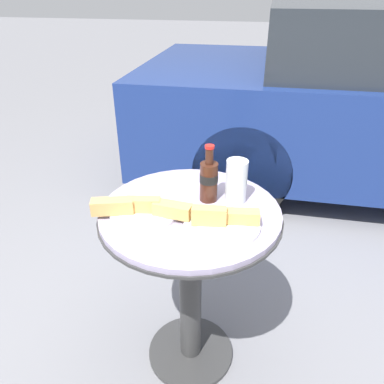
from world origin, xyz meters
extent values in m
plane|color=slate|center=(0.00, 0.00, 0.00)|extent=(30.00, 30.00, 0.00)
cylinder|color=#333333|center=(0.00, 0.00, 0.01)|extent=(0.36, 0.36, 0.02)
cylinder|color=#333333|center=(0.00, 0.00, 0.37)|extent=(0.09, 0.09, 0.70)
cylinder|color=#333333|center=(0.00, 0.00, 0.72)|extent=(0.63, 0.63, 0.01)
cylinder|color=#9E93B2|center=(0.00, 0.00, 0.73)|extent=(0.62, 0.62, 0.02)
cylinder|color=#3D1E14|center=(0.05, 0.08, 0.81)|extent=(0.06, 0.06, 0.14)
cylinder|color=black|center=(0.05, 0.08, 0.83)|extent=(0.06, 0.06, 0.03)
cylinder|color=#3D1E14|center=(0.05, 0.08, 0.91)|extent=(0.03, 0.03, 0.06)
cylinder|color=red|center=(0.05, 0.08, 0.94)|extent=(0.03, 0.03, 0.01)
cylinder|color=black|center=(0.14, 0.09, 0.80)|extent=(0.07, 0.07, 0.12)
cylinder|color=silver|center=(0.14, 0.09, 0.82)|extent=(0.07, 0.07, 0.15)
cylinder|color=white|center=(-0.14, -0.06, 0.75)|extent=(0.22, 0.22, 0.01)
cube|color=white|center=(-0.14, -0.06, 0.76)|extent=(0.17, 0.17, 0.00)
cube|color=tan|center=(-0.24, -0.09, 0.78)|extent=(0.14, 0.08, 0.05)
cube|color=tan|center=(-0.14, -0.06, 0.78)|extent=(0.12, 0.06, 0.05)
cube|color=tan|center=(-0.04, -0.07, 0.78)|extent=(0.13, 0.06, 0.04)
cylinder|color=white|center=(0.12, -0.08, 0.75)|extent=(0.24, 0.24, 0.01)
cube|color=white|center=(0.12, -0.08, 0.76)|extent=(0.17, 0.17, 0.00)
cube|color=tan|center=(0.08, -0.09, 0.79)|extent=(0.11, 0.05, 0.06)
cube|color=tan|center=(0.16, -0.07, 0.78)|extent=(0.14, 0.06, 0.04)
cylinder|color=black|center=(0.11, 2.69, 0.32)|extent=(0.65, 0.20, 0.65)
cylinder|color=black|center=(0.11, 1.22, 0.32)|extent=(0.65, 0.20, 0.65)
camera|label=1|loc=(0.21, -1.06, 1.42)|focal=35.00mm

